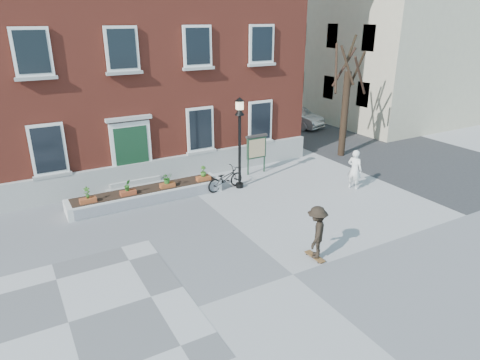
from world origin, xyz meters
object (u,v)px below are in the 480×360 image
notice_board (257,148)px  lamp_post (240,131)px  skateboarder (317,232)px  bystander (355,170)px  parked_car (295,117)px  bicycle (225,179)px

notice_board → lamp_post: bearing=-142.8°
lamp_post → skateboarder: lamp_post is taller
bystander → skateboarder: 6.27m
lamp_post → skateboarder: size_ratio=2.27×
parked_car → notice_board: 9.73m
parked_car → lamp_post: lamp_post is taller
bystander → skateboarder: bearing=104.9°
bystander → lamp_post: lamp_post is taller
bystander → lamp_post: bearing=37.7°
bicycle → parked_car: size_ratio=0.46×
parked_car → lamp_post: (-8.71, -7.80, 1.88)m
lamp_post → notice_board: 2.36m
parked_car → bystander: 11.27m
skateboarder → lamp_post: bearing=82.2°
lamp_post → notice_board: lamp_post is taller
parked_car → notice_board: size_ratio=2.15×
lamp_post → skateboarder: 6.50m
lamp_post → bicycle: bearing=168.3°
parked_car → skateboarder: (-9.56, -14.04, 0.24)m
bystander → parked_car: bearing=-44.8°
bicycle → notice_board: bearing=-76.0°
bystander → notice_board: (-2.63, 3.73, 0.39)m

